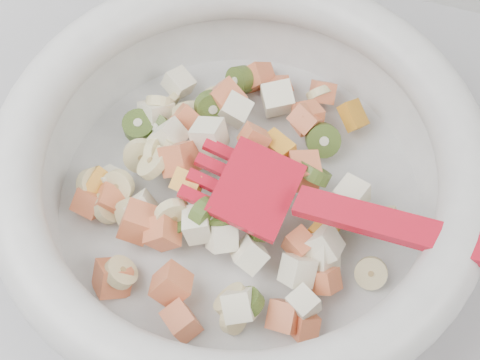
% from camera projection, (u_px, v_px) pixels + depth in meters
% --- Properties ---
extents(counter, '(2.00, 0.60, 0.90)m').
position_uv_depth(counter, '(102.00, 337.00, 0.99)').
color(counter, '#9E9DA2').
rests_on(counter, ground).
extents(mixing_bowl, '(0.42, 0.35, 0.11)m').
position_uv_depth(mixing_bowl, '(240.00, 175.00, 0.53)').
color(mixing_bowl, silver).
rests_on(mixing_bowl, counter).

